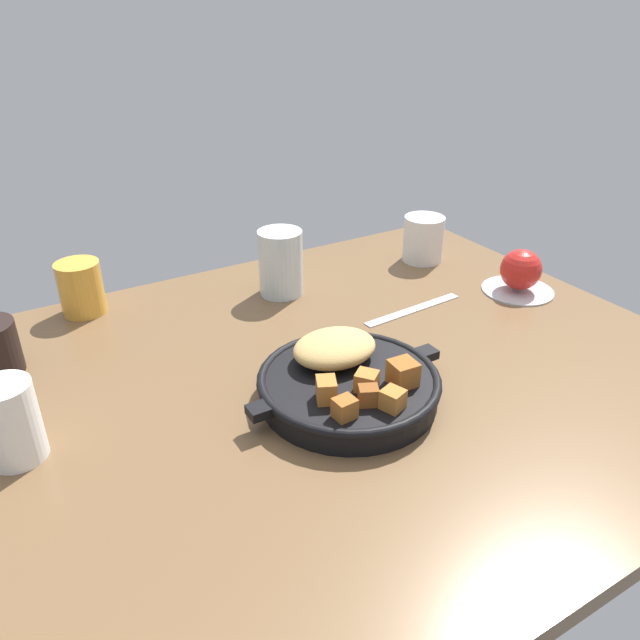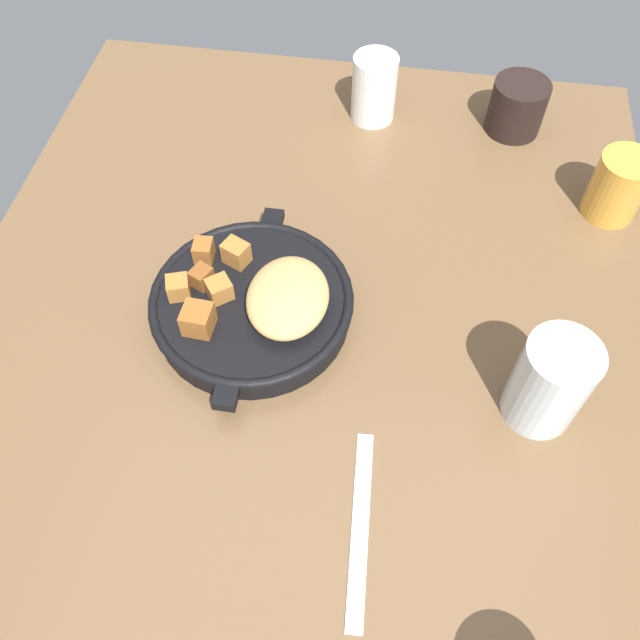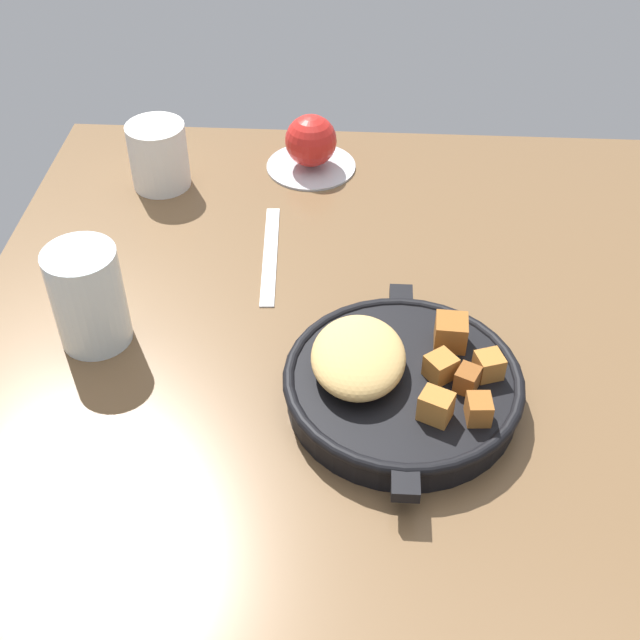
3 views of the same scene
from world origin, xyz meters
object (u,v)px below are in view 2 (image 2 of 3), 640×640
at_px(water_glass_tall, 550,383).
at_px(cast_iron_skillet, 255,303).
at_px(butter_knife, 360,526).
at_px(juice_glass_amber, 618,186).
at_px(coffee_mug_dark, 517,107).
at_px(white_creamer_pitcher, 374,88).

bearing_deg(water_glass_tall, cast_iron_skillet, -102.76).
bearing_deg(butter_knife, juice_glass_amber, 146.26).
bearing_deg(water_glass_tall, coffee_mug_dark, -177.20).
bearing_deg(juice_glass_amber, white_creamer_pitcher, -113.67).
relative_size(cast_iron_skillet, butter_knife, 1.45).
relative_size(coffee_mug_dark, white_creamer_pitcher, 0.81).
bearing_deg(water_glass_tall, juice_glass_amber, 161.97).
height_order(cast_iron_skillet, water_glass_tall, water_glass_tall).
xyz_separation_m(butter_knife, water_glass_tall, (-0.15, 0.17, 0.05)).
bearing_deg(coffee_mug_dark, cast_iron_skillet, -37.76).
bearing_deg(white_creamer_pitcher, butter_knife, 5.25).
bearing_deg(cast_iron_skillet, juice_glass_amber, 119.39).
xyz_separation_m(cast_iron_skillet, water_glass_tall, (0.07, 0.31, 0.03)).
xyz_separation_m(juice_glass_amber, white_creamer_pitcher, (-0.14, -0.32, 0.00)).
distance_m(white_creamer_pitcher, water_glass_tall, 0.49).
distance_m(juice_glass_amber, coffee_mug_dark, 0.19).
xyz_separation_m(cast_iron_skillet, white_creamer_pitcher, (-0.37, 0.09, 0.02)).
height_order(butter_knife, water_glass_tall, water_glass_tall).
xyz_separation_m(coffee_mug_dark, white_creamer_pitcher, (0.00, -0.20, 0.01)).
relative_size(cast_iron_skillet, white_creamer_pitcher, 2.89).
height_order(coffee_mug_dark, water_glass_tall, water_glass_tall).
height_order(cast_iron_skillet, butter_knife, cast_iron_skillet).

